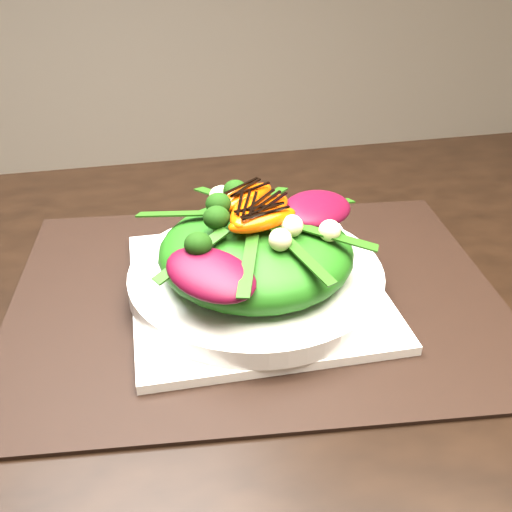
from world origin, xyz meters
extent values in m
cube|color=black|center=(0.00, 0.00, 0.73)|extent=(1.60, 0.90, 0.75)
cube|color=black|center=(0.21, 0.08, 0.75)|extent=(0.51, 0.41, 0.00)
cube|color=white|center=(0.21, 0.08, 0.76)|extent=(0.24, 0.24, 0.01)
cylinder|color=silver|center=(0.21, 0.08, 0.77)|extent=(0.31, 0.31, 0.02)
ellipsoid|color=#225F11|center=(0.21, 0.08, 0.80)|extent=(0.23, 0.23, 0.06)
ellipsoid|color=#48071A|center=(0.28, 0.10, 0.83)|extent=(0.10, 0.10, 0.02)
ellipsoid|color=#FF4604|center=(0.20, 0.12, 0.84)|extent=(0.07, 0.06, 0.02)
sphere|color=black|center=(0.15, 0.11, 0.84)|extent=(0.04, 0.04, 0.03)
sphere|color=beige|center=(0.24, 0.04, 0.84)|extent=(0.02, 0.02, 0.02)
cube|color=black|center=(0.20, 0.12, 0.85)|extent=(0.04, 0.03, 0.00)
camera|label=1|loc=(0.11, -0.39, 1.10)|focal=42.00mm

